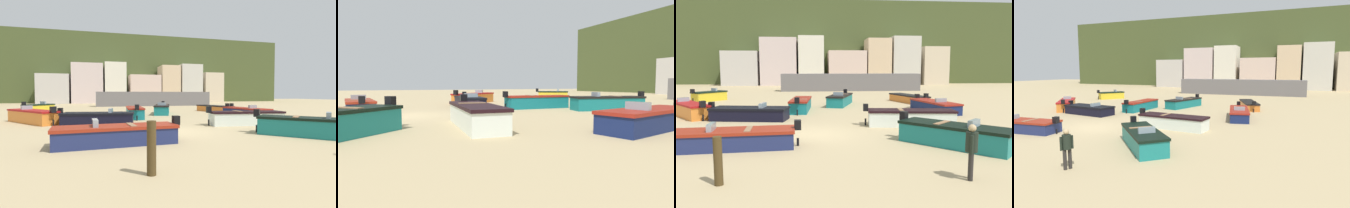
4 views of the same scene
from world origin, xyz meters
TOP-DOWN VIEW (x-y plane):
  - ground_plane at (0.00, 0.00)m, footprint 160.00×160.00m
  - headland_hill at (0.00, 66.00)m, footprint 90.00×32.00m
  - harbor_pier at (5.12, 30.00)m, footprint 19.61×2.40m
  - townhouse_far_left at (-13.73, 47.11)m, footprint 6.55×6.23m
  - townhouse_left at (-6.71, 47.42)m, footprint 6.61×6.84m
  - townhouse_centre_left at (-0.67, 46.85)m, footprint 4.71×5.69m
  - townhouse_centre at (6.15, 47.38)m, footprint 7.15×6.76m
  - townhouse_centre_right at (12.21, 46.74)m, footprint 4.50×5.48m
  - townhouse_right at (17.45, 47.02)m, footprint 5.27×6.04m
  - townhouse_far_right at (23.28, 47.10)m, footprint 4.90×6.21m
  - boat_white_0 at (5.29, 1.87)m, footprint 5.14×1.97m
  - boat_yellow_1 at (-10.36, 16.85)m, footprint 2.97×3.45m
  - boat_navy_2 at (8.78, 7.42)m, footprint 2.38×5.25m
  - boat_black_3 at (-4.06, 4.72)m, footprint 5.04×2.44m
  - boat_teal_4 at (5.66, -2.91)m, footprint 4.16×4.34m
  - boat_navy_5 at (-3.28, -2.48)m, footprint 5.16×1.90m
  - boat_teal_6 at (2.16, 12.22)m, footprint 2.70×5.06m
  - boat_teal_7 at (-1.11, 8.80)m, footprint 1.58×4.96m
  - boat_orange_8 at (8.72, 13.73)m, footprint 2.74×5.29m
  - boat_orange_9 at (-8.51, 6.67)m, footprint 4.28×4.98m
  - mooring_post_mid_beach at (-2.68, -6.58)m, footprint 0.24×0.24m

SIDE VIEW (x-z plane):
  - ground_plane at x=0.00m, z-range 0.00..0.00m
  - boat_orange_8 at x=8.72m, z-range -0.15..0.90m
  - boat_navy_5 at x=-3.28m, z-range -0.15..0.94m
  - boat_black_3 at x=-4.06m, z-range -0.15..0.96m
  - boat_navy_2 at x=8.78m, z-range -0.15..0.96m
  - boat_white_0 at x=5.29m, z-range -0.15..1.07m
  - boat_teal_7 at x=-1.11m, z-range -0.15..1.09m
  - boat_teal_4 at x=5.66m, z-range -0.15..1.08m
  - boat_orange_9 at x=-8.51m, z-range -0.15..1.09m
  - boat_teal_6 at x=2.16m, z-range -0.15..1.09m
  - boat_yellow_1 at x=-10.36m, z-range -0.14..1.13m
  - mooring_post_mid_beach at x=-2.68m, z-range 0.00..1.36m
  - harbor_pier at x=5.12m, z-range 0.00..2.43m
  - townhouse_far_left at x=-13.73m, z-range 0.00..6.35m
  - townhouse_centre at x=6.15m, z-range 0.00..6.50m
  - townhouse_far_right at x=23.28m, z-range 0.00..7.35m
  - townhouse_left at x=-6.71m, z-range 0.00..8.84m
  - townhouse_centre_right at x=12.21m, z-range 0.00..8.85m
  - townhouse_centre_left at x=-0.67m, z-range 0.00..9.19m
  - townhouse_right at x=17.45m, z-range 0.00..9.27m
  - headland_hill at x=0.00m, z-range 0.00..16.89m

